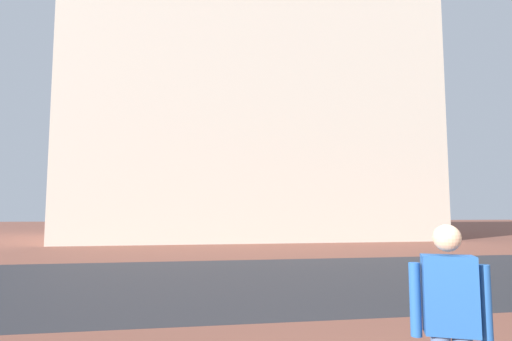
% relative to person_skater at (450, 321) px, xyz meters
% --- Properties ---
extents(ground_plane, '(120.00, 120.00, 0.00)m').
position_rel_person_skater_xyz_m(ground_plane, '(-0.13, 9.61, -0.96)').
color(ground_plane, brown).
extents(street_asphalt_strip, '(120.00, 8.67, 0.00)m').
position_rel_person_skater_xyz_m(street_asphalt_strip, '(-0.13, 8.10, -0.96)').
color(street_asphalt_strip, '#2D2D33').
rests_on(street_asphalt_strip, ground_plane).
extents(landmark_building, '(22.97, 13.46, 34.47)m').
position_rel_person_skater_xyz_m(landmark_building, '(2.15, 26.18, 9.13)').
color(landmark_building, beige).
rests_on(landmark_building, ground_plane).
extents(person_skater, '(0.56, 0.39, 1.73)m').
position_rel_person_skater_xyz_m(person_skater, '(0.00, 0.00, 0.00)').
color(person_skater, slate).
rests_on(person_skater, ground_plane).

